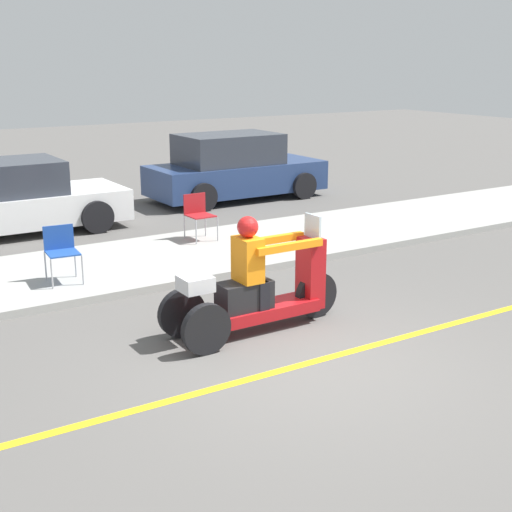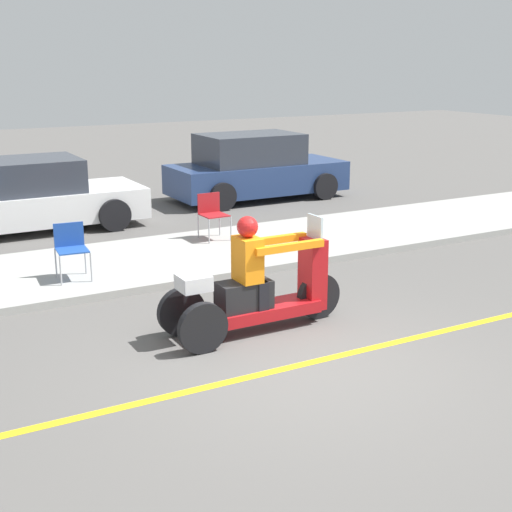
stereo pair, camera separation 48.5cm
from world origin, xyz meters
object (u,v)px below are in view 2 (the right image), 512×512
object	(u,v)px
folding_chair_curbside	(212,211)
parked_car_lot_center	(255,169)
motorcycle_trike	(256,290)
parked_car_lot_right	(24,197)
folding_chair_set_back	(71,245)

from	to	relation	value
folding_chair_curbside	parked_car_lot_center	distance (m)	4.48
motorcycle_trike	parked_car_lot_center	xyz separation A→B (m)	(4.18, 7.63, 0.21)
motorcycle_trike	parked_car_lot_right	xyz separation A→B (m)	(-1.38, 6.93, 0.14)
parked_car_lot_right	folding_chair_curbside	bearing A→B (deg)	-45.40
motorcycle_trike	folding_chair_curbside	bearing A→B (deg)	71.69
folding_chair_curbside	folding_chair_set_back	world-z (taller)	same
folding_chair_curbside	motorcycle_trike	bearing A→B (deg)	-108.31
folding_chair_set_back	parked_car_lot_center	xyz separation A→B (m)	(5.69, 4.67, 0.11)
folding_chair_set_back	folding_chair_curbside	bearing A→B (deg)	22.40
folding_chair_curbside	parked_car_lot_center	world-z (taller)	parked_car_lot_center
parked_car_lot_right	parked_car_lot_center	size ratio (longest dim) A/B	1.05
folding_chair_set_back	parked_car_lot_center	distance (m)	7.37
parked_car_lot_center	folding_chair_set_back	bearing A→B (deg)	-140.63
folding_chair_set_back	parked_car_lot_right	distance (m)	3.98
folding_chair_set_back	parked_car_lot_right	size ratio (longest dim) A/B	0.18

